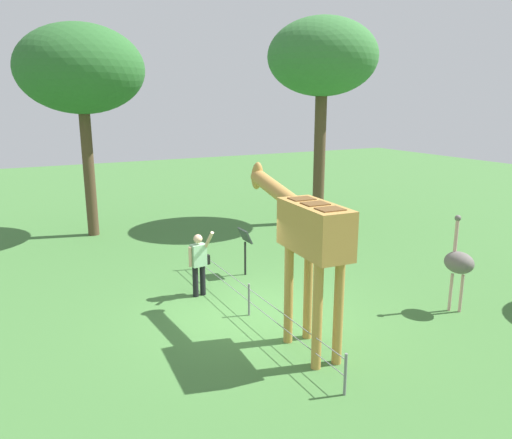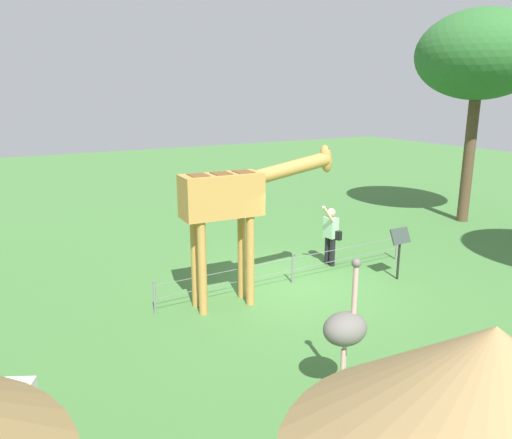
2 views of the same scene
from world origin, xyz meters
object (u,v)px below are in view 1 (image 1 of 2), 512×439
tree_east (322,59)px  info_sign (245,242)px  ostrich (459,263)px  visitor (199,261)px  tree_northeast (81,70)px  giraffe (307,233)px

tree_east → info_sign: (-4.12, 5.27, -5.28)m
tree_east → info_sign: 8.52m
ostrich → info_sign: size_ratio=1.70×
visitor → tree_northeast: bearing=10.5°
ostrich → tree_northeast: bearing=30.0°
tree_east → info_sign: size_ratio=5.87×
visitor → info_sign: visitor is taller
visitor → tree_northeast: 8.72m
info_sign → tree_east: bearing=-52.0°
giraffe → visitor: giraffe is taller
giraffe → ostrich: giraffe is taller
giraffe → ostrich: (-0.24, -3.97, -1.14)m
ostrich → info_sign: (4.42, 3.20, -0.23)m
visitor → info_sign: (0.83, -1.67, 0.05)m
tree_northeast → info_sign: bearing=-154.6°
visitor → ostrich: size_ratio=0.77×
giraffe → ostrich: size_ratio=1.62×
giraffe → tree_east: size_ratio=0.47×
tree_east → giraffe: bearing=143.9°
ostrich → visitor: bearing=53.5°
info_sign → ostrich: bearing=-144.2°
info_sign → tree_northeast: bearing=25.4°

